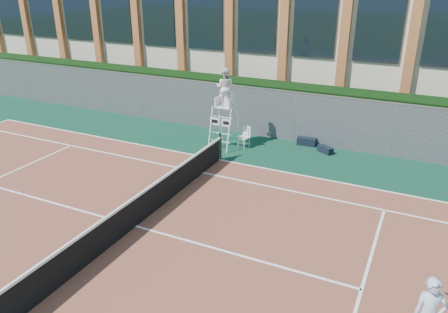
% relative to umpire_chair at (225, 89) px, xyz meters
% --- Properties ---
extents(ground, '(120.00, 120.00, 0.00)m').
position_rel_umpire_chair_xyz_m(ground, '(0.49, -7.05, -2.46)').
color(ground, '#233814').
extents(apron, '(36.00, 20.00, 0.01)m').
position_rel_umpire_chair_xyz_m(apron, '(0.49, -6.05, -2.46)').
color(apron, '#0C3725').
rests_on(apron, ground).
extents(tennis_court, '(23.77, 10.97, 0.02)m').
position_rel_umpire_chair_xyz_m(tennis_court, '(0.49, -7.05, -2.44)').
color(tennis_court, brown).
rests_on(tennis_court, apron).
extents(tennis_net, '(0.10, 11.30, 1.10)m').
position_rel_umpire_chair_xyz_m(tennis_net, '(0.49, -7.05, -1.92)').
color(tennis_net, black).
rests_on(tennis_net, ground).
extents(fence, '(40.00, 0.06, 2.20)m').
position_rel_umpire_chair_xyz_m(fence, '(0.49, 1.75, -1.36)').
color(fence, '#595E60').
rests_on(fence, ground).
extents(hedge, '(40.00, 1.40, 2.20)m').
position_rel_umpire_chair_xyz_m(hedge, '(0.49, 2.95, -1.36)').
color(hedge, black).
rests_on(hedge, ground).
extents(building, '(45.00, 10.60, 8.22)m').
position_rel_umpire_chair_xyz_m(building, '(0.49, 10.90, 1.69)').
color(building, beige).
rests_on(building, ground).
extents(umpire_chair, '(0.94, 1.45, 3.37)m').
position_rel_umpire_chair_xyz_m(umpire_chair, '(0.00, 0.00, 0.00)').
color(umpire_chair, white).
rests_on(umpire_chair, ground).
extents(plastic_chair, '(0.53, 0.53, 0.90)m').
position_rel_umpire_chair_xyz_m(plastic_chair, '(0.83, 0.25, -1.92)').
color(plastic_chair, silver).
rests_on(plastic_chair, apron).
extents(sports_bag_near, '(0.80, 0.36, 0.34)m').
position_rel_umpire_chair_xyz_m(sports_bag_near, '(3.14, 1.55, -2.28)').
color(sports_bag_near, black).
rests_on(sports_bag_near, apron).
extents(sports_bag_far, '(0.72, 0.60, 0.27)m').
position_rel_umpire_chair_xyz_m(sports_bag_far, '(4.07, 1.04, -2.32)').
color(sports_bag_far, black).
rests_on(sports_bag_far, apron).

